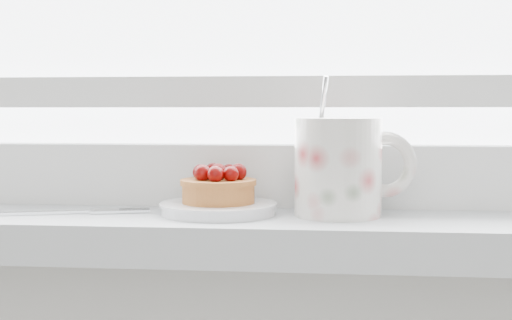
# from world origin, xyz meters

# --- Properties ---
(saucer) EXTENTS (0.12, 0.12, 0.01)m
(saucer) POSITION_xyz_m (-0.05, 1.89, 0.95)
(saucer) COLOR white
(saucer) RESTS_ON windowsill
(raspberry_tart) EXTENTS (0.08, 0.08, 0.04)m
(raspberry_tart) POSITION_xyz_m (-0.05, 1.89, 0.97)
(raspberry_tart) COLOR #955120
(raspberry_tart) RESTS_ON saucer
(floral_mug) EXTENTS (0.14, 0.11, 0.15)m
(floral_mug) POSITION_xyz_m (0.07, 1.89, 0.99)
(floral_mug) COLOR silver
(floral_mug) RESTS_ON windowsill
(fork) EXTENTS (0.19, 0.08, 0.00)m
(fork) POSITION_xyz_m (-0.23, 1.87, 0.94)
(fork) COLOR silver
(fork) RESTS_ON windowsill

